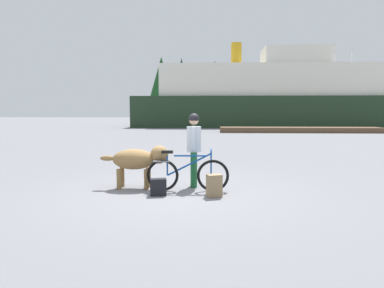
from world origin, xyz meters
name	(u,v)px	position (x,y,z in m)	size (l,w,h in m)	color
ground_plane	(175,192)	(0.00, 0.00, 0.00)	(160.00, 160.00, 0.00)	slate
bicycle	(187,174)	(0.24, 0.12, 0.37)	(1.75, 0.44, 0.89)	black
person_cyclist	(194,143)	(0.36, 0.59, 0.98)	(0.32, 0.53, 1.65)	#19592D
dog	(138,159)	(-0.85, 0.38, 0.64)	(1.51, 0.53, 0.95)	olive
backpack	(214,186)	(0.81, -0.33, 0.22)	(0.28, 0.20, 0.45)	#8C7251
handbag_pannier	(158,187)	(-0.32, -0.27, 0.17)	(0.32, 0.18, 0.34)	black
dock_pier	(300,130)	(7.73, 20.78, 0.20)	(12.35, 2.01, 0.40)	brown
ferry_boat	(269,98)	(6.90, 30.65, 3.07)	(27.73, 7.23, 8.72)	#1E331E
sailboat_moored	(349,122)	(15.64, 31.63, 0.51)	(6.23, 1.74, 8.18)	silver
pine_tree_far_left	(161,79)	(-7.03, 49.63, 6.63)	(4.11, 4.11, 10.21)	#4C331E
pine_tree_center	(182,84)	(-3.74, 48.72, 5.92)	(3.68, 3.68, 9.84)	#4C331E
pine_tree_far_right	(308,79)	(16.40, 51.12, 6.77)	(4.37, 4.37, 11.26)	#4C331E
pine_tree_mid_back	(215,83)	(1.60, 58.38, 6.71)	(4.03, 4.03, 10.75)	#4C331E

